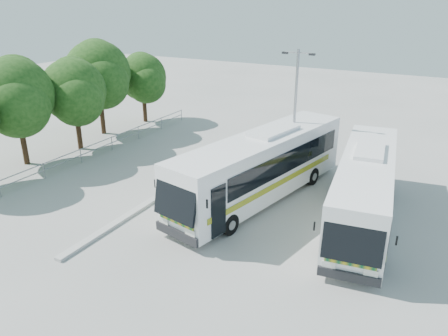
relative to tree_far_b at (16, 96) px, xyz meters
The scene contains 10 objects.
ground 13.85m from the tree_far_b, ahead, with size 100.00×100.00×0.00m, color #A6A6A0.
kerb_divider 11.65m from the tree_far_b, ahead, with size 0.40×16.00×0.15m, color #B2B2AD.
railing 5.62m from the tree_far_b, 42.90° to the left, with size 0.06×22.00×1.00m.
tree_far_b is the anchor object (origin of this frame).
tree_far_c 4.01m from the tree_far_b, 77.09° to the left, with size 4.97×4.69×6.49m.
tree_far_d 7.61m from the tree_far_b, 92.23° to the left, with size 5.62×5.30×7.33m.
tree_far_e 12.13m from the tree_far_b, 88.17° to the left, with size 4.54×4.28×5.92m.
coach_main 16.08m from the tree_far_b, ahead, with size 5.13×13.00×3.54m.
coach_adjacent 21.42m from the tree_far_b, ahead, with size 3.83×11.92×3.25m.
lamppost 17.24m from the tree_far_b, 20.11° to the left, with size 1.87×0.21×7.66m.
Camera 1 is at (11.22, -16.34, 10.38)m, focal length 35.00 mm.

